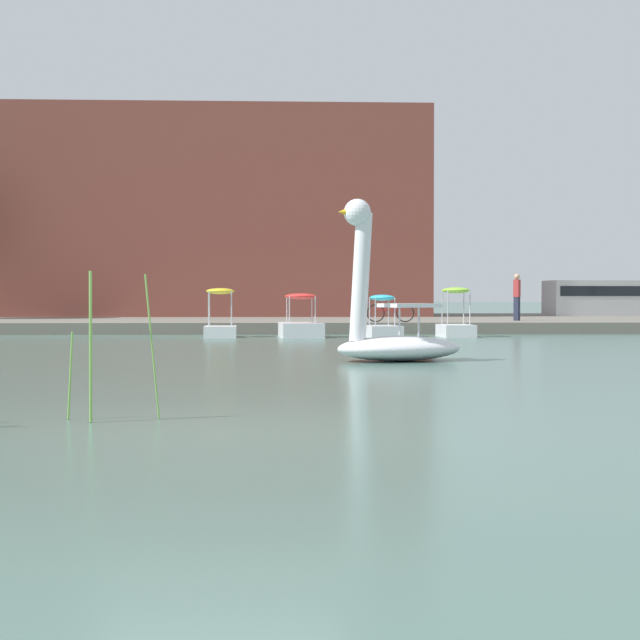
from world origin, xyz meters
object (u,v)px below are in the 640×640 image
pedal_boat_yellow (220,322)px  pedal_boat_cyan (382,324)px  pedal_boat_lime (456,322)px  parked_van (597,297)px  pedal_boat_red (301,324)px  swan_boat (392,329)px  bicycle_parked (390,313)px  person_on_path (517,296)px

pedal_boat_yellow → pedal_boat_cyan: size_ratio=0.93×
pedal_boat_lime → parked_van: 18.63m
pedal_boat_red → pedal_boat_lime: pedal_boat_lime is taller
swan_boat → pedal_boat_lime: bearing=74.4°
pedal_boat_lime → parked_van: bearing=58.4°
bicycle_parked → pedal_boat_red: bearing=-134.3°
person_on_path → parked_van: 12.28m
pedal_boat_cyan → pedal_boat_yellow: bearing=179.4°
pedal_boat_cyan → person_on_path: 7.92m
pedal_boat_yellow → bicycle_parked: bearing=28.0°
pedal_boat_cyan → parked_van: 20.00m
pedal_boat_cyan → parked_van: bearing=52.3°
pedal_boat_yellow → bicycle_parked: (5.96, 3.16, 0.26)m
bicycle_parked → pedal_boat_yellow: bearing=-152.0°
pedal_boat_red → pedal_boat_cyan: 2.69m
person_on_path → pedal_boat_yellow: bearing=-154.4°
swan_boat → parked_van: swan_boat is taller
pedal_boat_cyan → swan_boat: bearing=-94.8°
swan_boat → pedal_boat_yellow: swan_boat is taller
pedal_boat_yellow → pedal_boat_lime: 7.78m
pedal_boat_lime → bicycle_parked: 3.73m
pedal_boat_red → swan_boat: bearing=-82.5°
pedal_boat_cyan → pedal_boat_lime: bearing=-0.7°
swan_boat → pedal_boat_red: 12.56m
pedal_boat_red → pedal_boat_lime: size_ratio=1.20×
pedal_boat_yellow → person_on_path: person_on_path is taller
pedal_boat_cyan → pedal_boat_lime: (2.45, -0.03, 0.08)m
pedal_boat_yellow → swan_boat: bearing=-71.4°
parked_van → swan_boat: bearing=-115.0°
pedal_boat_yellow → pedal_boat_cyan: 5.33m
bicycle_parked → parked_van: 17.12m
pedal_boat_cyan → bicycle_parked: 3.30m
swan_boat → pedal_boat_yellow: bearing=108.6°
pedal_boat_cyan → bicycle_parked: pedal_boat_cyan is taller
pedal_boat_yellow → pedal_boat_lime: (7.78, -0.09, 0.02)m
pedal_boat_lime → parked_van: size_ratio=0.37×
pedal_boat_yellow → pedal_boat_lime: size_ratio=0.97×
pedal_boat_cyan → parked_van: parked_van is taller
pedal_boat_yellow → person_on_path: 12.32m
parked_van → pedal_boat_cyan: bearing=-127.7°
swan_boat → person_on_path: swan_boat is taller
swan_boat → pedal_boat_cyan: (1.06, 12.62, -0.24)m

